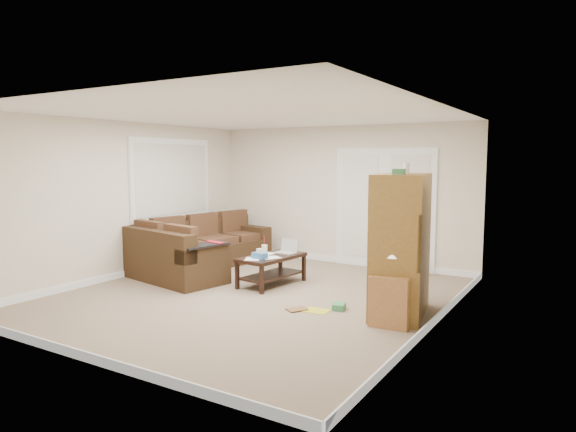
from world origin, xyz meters
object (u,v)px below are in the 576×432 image
Objects in this scene: tv_armoire at (400,244)px; side_cabinet at (393,295)px; sectional_sofa at (195,252)px; coffee_table at (272,269)px.

tv_armoire is 0.68m from side_cabinet.
sectional_sofa is 2.56× the size of coffee_table.
sectional_sofa is at bearing -178.07° from coffee_table.
coffee_table is at bearing 155.05° from side_cabinet.
side_cabinet reaches higher than coffee_table.
sectional_sofa is 1.60× the size of tv_armoire.
tv_armoire is at bearing -5.62° from coffee_table.
sectional_sofa is 3.87m from tv_armoire.
tv_armoire is (2.15, -0.45, 0.62)m from coffee_table.
side_cabinet is at bearing -3.55° from sectional_sofa.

